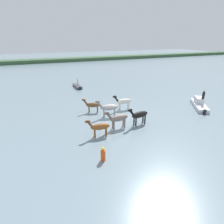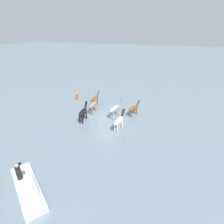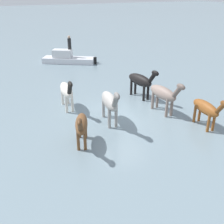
% 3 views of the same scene
% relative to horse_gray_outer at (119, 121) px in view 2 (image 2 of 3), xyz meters
% --- Properties ---
extents(ground_plane, '(205.92, 205.92, 0.00)m').
position_rel_horse_gray_outer_xyz_m(ground_plane, '(-2.11, -2.35, -1.09)').
color(ground_plane, gray).
extents(horse_gray_outer, '(2.55, 0.81, 1.97)m').
position_rel_horse_gray_outer_xyz_m(horse_gray_outer, '(0.00, 0.00, 0.00)').
color(horse_gray_outer, silver).
rests_on(horse_gray_outer, ground_plane).
extents(horse_mid_herd, '(2.60, 0.67, 2.02)m').
position_rel_horse_gray_outer_xyz_m(horse_mid_herd, '(-2.83, -4.46, 0.03)').
color(horse_mid_herd, gray).
rests_on(horse_mid_herd, ground_plane).
extents(horse_dun_straggler, '(2.68, 1.03, 2.07)m').
position_rel_horse_gray_outer_xyz_m(horse_dun_straggler, '(-2.61, -1.37, 0.06)').
color(horse_dun_straggler, '#9E9993').
rests_on(horse_dun_straggler, ground_plane).
extents(horse_chestnut_trailing, '(2.19, 1.19, 1.74)m').
position_rel_horse_gray_outer_xyz_m(horse_chestnut_trailing, '(-3.91, 0.62, -0.13)').
color(horse_chestnut_trailing, brown).
rests_on(horse_chestnut_trailing, ground_plane).
extents(horse_pinto_flank, '(2.61, 0.86, 2.01)m').
position_rel_horse_gray_outer_xyz_m(horse_pinto_flank, '(-0.42, -4.54, 0.02)').
color(horse_pinto_flank, black).
rests_on(horse_pinto_flank, ground_plane).
extents(horse_dark_mare, '(2.33, 0.76, 1.80)m').
position_rel_horse_gray_outer_xyz_m(horse_dark_mare, '(-5.10, -5.28, -0.10)').
color(horse_dark_mare, brown).
rests_on(horse_dark_mare, ground_plane).
extents(boat_dinghy_port, '(3.65, 4.60, 1.34)m').
position_rel_horse_gray_outer_xyz_m(boat_dinghy_port, '(9.71, -3.17, -0.77)').
color(boat_dinghy_port, silver).
rests_on(boat_dinghy_port, ground_plane).
extents(person_spotter_bow, '(0.32, 0.32, 1.19)m').
position_rel_horse_gray_outer_xyz_m(person_spotter_bow, '(9.80, -3.46, 0.65)').
color(person_spotter_bow, black).
rests_on(person_spotter_bow, boat_dinghy_port).
extents(buoy_channel_marker, '(0.36, 0.36, 1.14)m').
position_rel_horse_gray_outer_xyz_m(buoy_channel_marker, '(-6.06, -8.77, -0.58)').
color(buoy_channel_marker, '#E54C19').
rests_on(buoy_channel_marker, ground_plane).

